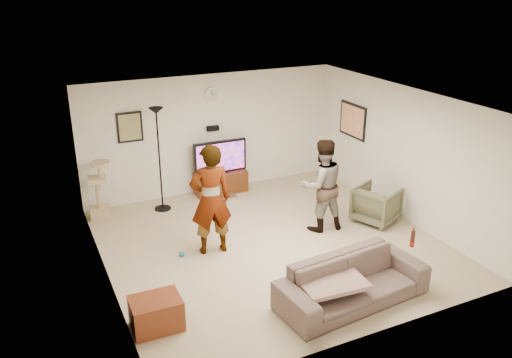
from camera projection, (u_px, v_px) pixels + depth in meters
name	position (u px, v px, depth m)	size (l,w,h in m)	color
floor	(270.00, 244.00, 9.03)	(5.50, 5.50, 0.02)	tan
ceiling	(272.00, 101.00, 8.11)	(5.50, 5.50, 0.02)	silver
wall_back	(212.00, 134.00, 10.88)	(5.50, 0.04, 2.50)	silver
wall_front	(374.00, 251.00, 6.25)	(5.50, 0.04, 2.50)	silver
wall_left	(101.00, 206.00, 7.47)	(0.04, 5.50, 2.50)	silver
wall_right	(403.00, 154.00, 9.66)	(0.04, 5.50, 2.50)	silver
wall_clock	(211.00, 94.00, 10.55)	(0.26, 0.26, 0.04)	white
wall_speaker	(213.00, 128.00, 10.78)	(0.25, 0.10, 0.10)	black
picture_back	(130.00, 127.00, 10.06)	(0.42, 0.03, 0.52)	olive
picture_right	(353.00, 120.00, 10.91)	(0.03, 0.78, 0.62)	tan
tv_stand	(221.00, 182.00, 11.08)	(1.11, 0.45, 0.46)	#3E1E0C
console_box	(226.00, 197.00, 10.80)	(0.40, 0.30, 0.07)	silver
tv	(220.00, 157.00, 10.87)	(1.15, 0.08, 0.68)	black
tv_screen	(221.00, 157.00, 10.83)	(1.06, 0.01, 0.60)	#DB4353
floor_lamp	(159.00, 160.00, 9.98)	(0.32, 0.32, 2.06)	black
cat_tree	(98.00, 190.00, 9.79)	(0.37, 0.37, 1.14)	tan
person_left	(211.00, 200.00, 8.43)	(0.69, 0.45, 1.89)	#999999
person_right	(322.00, 185.00, 9.25)	(0.83, 0.65, 1.71)	#416688
sofa	(353.00, 282.00, 7.30)	(2.21, 0.86, 0.65)	brown
throw_blanket	(331.00, 281.00, 7.12)	(0.90, 0.70, 0.06)	tan
beer_bottle	(413.00, 239.00, 7.54)	(0.06, 0.06, 0.25)	#441A0E
armchair	(376.00, 204.00, 9.72)	(0.73, 0.75, 0.68)	#505139
side_table	(156.00, 313.00, 6.79)	(0.65, 0.49, 0.43)	#5C2714
toy_ball	(182.00, 254.00, 8.58)	(0.09, 0.09, 0.09)	#126D90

